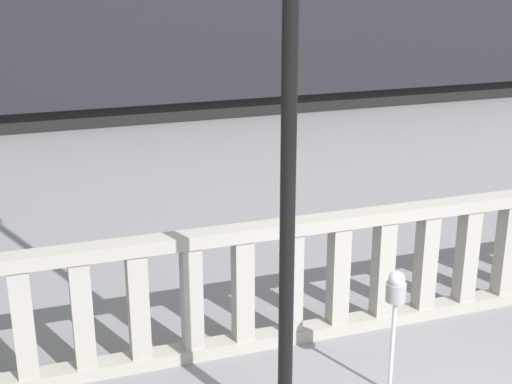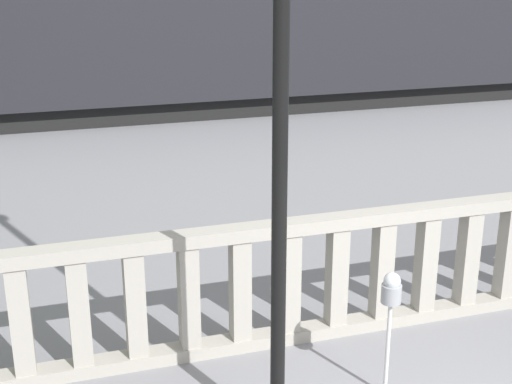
# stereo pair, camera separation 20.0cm
# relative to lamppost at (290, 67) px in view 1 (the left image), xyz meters

# --- Properties ---
(balustrade) EXTENTS (14.94, 0.24, 1.42)m
(balustrade) POSITION_rel_lamppost_xyz_m (1.50, 1.54, -2.57)
(balustrade) COLOR #9E998E
(balustrade) RESTS_ON ground
(lamppost) EXTENTS (0.29, 0.29, 6.15)m
(lamppost) POSITION_rel_lamppost_xyz_m (0.00, 0.00, 0.00)
(lamppost) COLOR black
(lamppost) RESTS_ON ground
(parking_meter) EXTENTS (0.19, 0.19, 1.29)m
(parking_meter) POSITION_rel_lamppost_xyz_m (1.21, 0.30, -2.22)
(parking_meter) COLOR silver
(parking_meter) RESTS_ON ground
(train_near) EXTENTS (27.51, 2.94, 4.30)m
(train_near) POSITION_rel_lamppost_xyz_m (2.83, 13.64, -1.34)
(train_near) COLOR black
(train_near) RESTS_ON ground
(train_far) EXTENTS (20.80, 2.89, 4.10)m
(train_far) POSITION_rel_lamppost_xyz_m (0.26, 30.99, -1.43)
(train_far) COLOR black
(train_far) RESTS_ON ground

